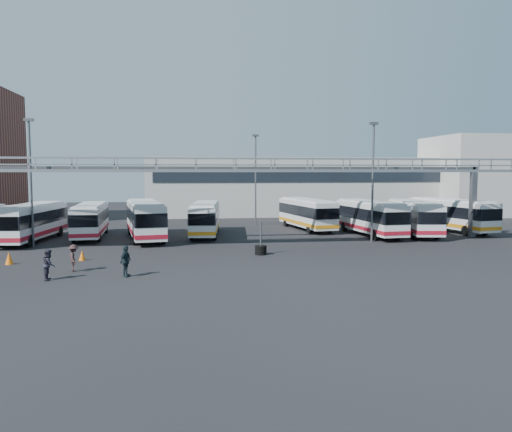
{
  "coord_description": "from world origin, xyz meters",
  "views": [
    {
      "loc": [
        -3.8,
        -33.79,
        5.97
      ],
      "look_at": [
        1.8,
        6.0,
        2.45
      ],
      "focal_mm": 35.0,
      "sensor_mm": 36.0,
      "label": 1
    }
  ],
  "objects": [
    {
      "name": "bus_7",
      "position": [
        13.45,
        11.36,
        1.81
      ],
      "size": [
        3.39,
        10.95,
        3.27
      ],
      "rotation": [
        0.0,
        0.0,
        0.08
      ],
      "color": "silver",
      "rests_on": "ground"
    },
    {
      "name": "pedestrian_b",
      "position": [
        -11.4,
        -5.09,
        0.86
      ],
      "size": [
        0.71,
        0.88,
        1.72
      ],
      "primitive_type": "imported",
      "rotation": [
        0.0,
        0.0,
        1.64
      ],
      "color": "#23202D",
      "rests_on": "ground"
    },
    {
      "name": "cone_right",
      "position": [
        -10.85,
        1.06,
        0.35
      ],
      "size": [
        0.47,
        0.47,
        0.69
      ],
      "primitive_type": "cone",
      "rotation": [
        0.0,
        0.0,
        0.07
      ],
      "color": "orange",
      "rests_on": "ground"
    },
    {
      "name": "light_pole_mid",
      "position": [
        12.0,
        7.0,
        5.73
      ],
      "size": [
        0.7,
        0.35,
        10.21
      ],
      "color": "#4C4F54",
      "rests_on": "ground"
    },
    {
      "name": "gantry",
      "position": [
        0.0,
        5.87,
        5.51
      ],
      "size": [
        51.4,
        5.15,
        7.1
      ],
      "color": "gray",
      "rests_on": "ground"
    },
    {
      "name": "bus_2",
      "position": [
        -12.51,
        13.48,
        1.71
      ],
      "size": [
        3.02,
        10.34,
        3.1
      ],
      "rotation": [
        0.0,
        0.0,
        0.06
      ],
      "color": "silver",
      "rests_on": "ground"
    },
    {
      "name": "pedestrian_d",
      "position": [
        -7.27,
        -4.85,
        0.91
      ],
      "size": [
        0.81,
        1.15,
        1.82
      ],
      "primitive_type": "imported",
      "rotation": [
        0.0,
        0.0,
        1.18
      ],
      "color": "black",
      "rests_on": "ground"
    },
    {
      "name": "building_right",
      "position": [
        38.0,
        32.0,
        5.5
      ],
      "size": [
        14.0,
        12.0,
        11.0
      ],
      "primitive_type": "cube",
      "color": "#B2B2AD",
      "rests_on": "ground"
    },
    {
      "name": "warehouse",
      "position": [
        12.0,
        38.0,
        4.0
      ],
      "size": [
        42.0,
        14.0,
        8.0
      ],
      "primitive_type": "cube",
      "color": "#9E9E99",
      "rests_on": "ground"
    },
    {
      "name": "bus_3",
      "position": [
        -7.46,
        11.57,
        1.88
      ],
      "size": [
        4.41,
        11.47,
        3.4
      ],
      "rotation": [
        0.0,
        0.0,
        0.17
      ],
      "color": "silver",
      "rests_on": "ground"
    },
    {
      "name": "bus_1",
      "position": [
        -17.02,
        11.36,
        1.81
      ],
      "size": [
        3.57,
        10.95,
        3.27
      ],
      "rotation": [
        0.0,
        0.0,
        -0.1
      ],
      "color": "silver",
      "rests_on": "ground"
    },
    {
      "name": "light_pole_back",
      "position": [
        4.0,
        22.0,
        5.73
      ],
      "size": [
        0.7,
        0.35,
        10.21
      ],
      "color": "#4C4F54",
      "rests_on": "ground"
    },
    {
      "name": "bus_9",
      "position": [
        22.75,
        13.3,
        1.82
      ],
      "size": [
        4.55,
        11.12,
        3.29
      ],
      "rotation": [
        0.0,
        0.0,
        0.19
      ],
      "color": "silver",
      "rests_on": "ground"
    },
    {
      "name": "tire_stack",
      "position": [
        1.55,
        1.73,
        0.41
      ],
      "size": [
        0.86,
        0.86,
        2.45
      ],
      "color": "black",
      "rests_on": "ground"
    },
    {
      "name": "bus_8",
      "position": [
        17.85,
        11.29,
        1.79
      ],
      "size": [
        4.05,
        10.89,
        3.23
      ],
      "rotation": [
        0.0,
        0.0,
        -0.15
      ],
      "color": "silver",
      "rests_on": "ground"
    },
    {
      "name": "bus_4",
      "position": [
        -2.02,
        13.47,
        1.72
      ],
      "size": [
        3.36,
        10.43,
        3.11
      ],
      "rotation": [
        0.0,
        0.0,
        -0.1
      ],
      "color": "silver",
      "rests_on": "ground"
    },
    {
      "name": "light_pole_left",
      "position": [
        -16.0,
        8.0,
        5.73
      ],
      "size": [
        0.7,
        0.35,
        10.21
      ],
      "color": "#4C4F54",
      "rests_on": "ground"
    },
    {
      "name": "bus_6",
      "position": [
        8.7,
        16.99,
        1.78
      ],
      "size": [
        3.97,
        10.82,
        3.21
      ],
      "rotation": [
        0.0,
        0.0,
        0.15
      ],
      "color": "silver",
      "rests_on": "ground"
    },
    {
      "name": "cone_left",
      "position": [
        -15.27,
        0.21,
        0.4
      ],
      "size": [
        0.51,
        0.51,
        0.8
      ],
      "primitive_type": "cone",
      "rotation": [
        0.0,
        0.0,
        -0.02
      ],
      "color": "orange",
      "rests_on": "ground"
    },
    {
      "name": "pedestrian_c",
      "position": [
        -10.55,
        -2.84,
        0.82
      ],
      "size": [
        0.82,
        1.16,
        1.64
      ],
      "primitive_type": "imported",
      "rotation": [
        0.0,
        0.0,
        1.78
      ],
      "color": "#322221",
      "rests_on": "ground"
    },
    {
      "name": "ground",
      "position": [
        0.0,
        0.0,
        0.0
      ],
      "size": [
        140.0,
        140.0,
        0.0
      ],
      "primitive_type": "plane",
      "color": "black",
      "rests_on": "ground"
    }
  ]
}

